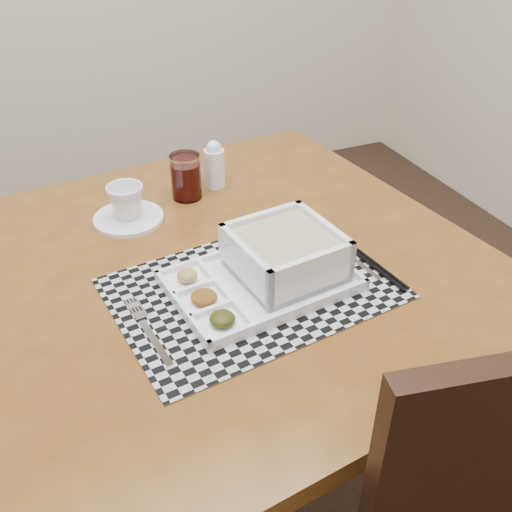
# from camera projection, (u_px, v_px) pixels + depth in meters

# --- Properties ---
(dining_table) EXTENTS (1.08, 1.08, 0.73)m
(dining_table) POSITION_uv_depth(u_px,v_px,m) (225.00, 290.00, 1.15)
(dining_table) COLOR #55330F
(dining_table) RESTS_ON ground
(placemat) EXTENTS (0.53, 0.40, 0.00)m
(placemat) POSITION_uv_depth(u_px,v_px,m) (252.00, 288.00, 1.03)
(placemat) COLOR #AEAEB6
(placemat) RESTS_ON dining_table
(serving_tray) EXTENTS (0.34, 0.26, 0.09)m
(serving_tray) POSITION_uv_depth(u_px,v_px,m) (277.00, 263.00, 1.03)
(serving_tray) COLOR white
(serving_tray) RESTS_ON placemat
(fork) EXTENTS (0.04, 0.19, 0.00)m
(fork) POSITION_uv_depth(u_px,v_px,m) (149.00, 329.00, 0.93)
(fork) COLOR silver
(fork) RESTS_ON placemat
(spoon) EXTENTS (0.04, 0.18, 0.01)m
(spoon) POSITION_uv_depth(u_px,v_px,m) (335.00, 244.00, 1.14)
(spoon) COLOR silver
(spoon) RESTS_ON placemat
(chopsticks) EXTENTS (0.05, 0.24, 0.01)m
(chopsticks) POSITION_uv_depth(u_px,v_px,m) (363.00, 257.00, 1.10)
(chopsticks) COLOR black
(chopsticks) RESTS_ON placemat
(saucer) EXTENTS (0.15, 0.15, 0.01)m
(saucer) POSITION_uv_depth(u_px,v_px,m) (129.00, 218.00, 1.22)
(saucer) COLOR white
(saucer) RESTS_ON dining_table
(cup) EXTENTS (0.10, 0.10, 0.07)m
(cup) POSITION_uv_depth(u_px,v_px,m) (126.00, 201.00, 1.20)
(cup) COLOR white
(cup) RESTS_ON saucer
(juice_glass) EXTENTS (0.07, 0.07, 0.10)m
(juice_glass) POSITION_uv_depth(u_px,v_px,m) (186.00, 178.00, 1.29)
(juice_glass) COLOR white
(juice_glass) RESTS_ON dining_table
(creamer_bottle) EXTENTS (0.05, 0.05, 0.11)m
(creamer_bottle) POSITION_uv_depth(u_px,v_px,m) (215.00, 165.00, 1.33)
(creamer_bottle) COLOR white
(creamer_bottle) RESTS_ON dining_table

